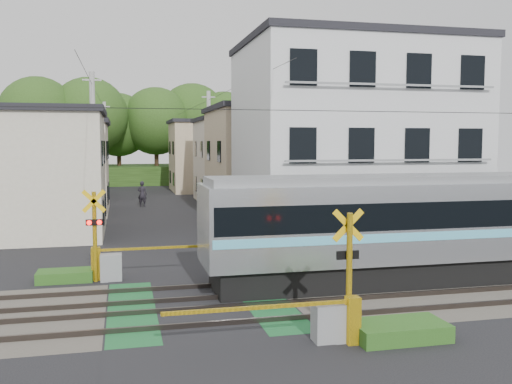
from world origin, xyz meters
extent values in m
plane|color=black|center=(0.00, 0.00, 0.00)|extent=(120.00, 120.00, 0.00)
cube|color=#47423A|center=(0.00, 0.00, 0.00)|extent=(120.00, 6.00, 0.00)
cube|color=black|center=(0.00, 0.00, 0.01)|extent=(5.20, 120.00, 0.00)
cube|color=#145126|center=(-1.90, 0.00, 0.01)|extent=(1.30, 6.00, 0.00)
cube|color=#145126|center=(1.90, 0.00, 0.01)|extent=(1.30, 6.00, 0.00)
cube|color=#3F3833|center=(0.00, -1.90, 0.07)|extent=(120.00, 0.08, 0.14)
cube|color=#3F3833|center=(0.00, -0.50, 0.07)|extent=(120.00, 0.08, 0.14)
cube|color=#3F3833|center=(0.00, 0.50, 0.07)|extent=(120.00, 0.08, 0.14)
cube|color=#3F3833|center=(0.00, 1.90, 0.07)|extent=(120.00, 0.08, 0.14)
cube|color=black|center=(8.80, 1.20, 0.43)|extent=(16.40, 2.26, 0.85)
cube|color=black|center=(2.82, 1.20, 0.28)|extent=(2.28, 2.09, 0.57)
cube|color=silver|center=(8.80, 1.20, 2.09)|extent=(17.08, 2.66, 2.47)
cube|color=black|center=(8.80, 1.20, 2.38)|extent=(16.81, 2.70, 0.84)
cube|color=#58BCDD|center=(8.80, 1.20, 1.74)|extent=(16.91, 2.69, 0.27)
cube|color=slate|center=(8.80, 1.20, 3.44)|extent=(16.74, 2.18, 0.23)
cube|color=black|center=(0.31, 1.20, 2.46)|extent=(0.10, 2.29, 1.48)
cylinder|color=yellow|center=(3.00, -3.60, 1.50)|extent=(0.14, 0.14, 3.00)
cube|color=yellow|center=(3.00, -3.50, 2.70)|extent=(0.77, 0.05, 0.77)
cube|color=yellow|center=(3.00, -3.50, 2.70)|extent=(0.77, 0.05, 0.77)
cube|color=black|center=(3.00, -3.50, 2.00)|extent=(0.55, 0.05, 0.20)
sphere|color=#FF0C07|center=(2.84, -3.44, 2.00)|extent=(0.16, 0.16, 0.16)
sphere|color=#FF0C07|center=(3.16, -3.44, 2.00)|extent=(0.16, 0.16, 0.16)
cube|color=gray|center=(2.50, -3.60, 0.45)|extent=(0.70, 0.50, 0.90)
cube|color=yellow|center=(3.00, -3.85, 0.55)|extent=(0.30, 0.30, 1.10)
cube|color=yellow|center=(0.75, -3.85, 1.00)|extent=(4.20, 0.08, 0.08)
cylinder|color=yellow|center=(-3.00, 3.60, 1.50)|extent=(0.14, 0.14, 3.00)
cube|color=yellow|center=(-3.00, 3.50, 2.70)|extent=(0.77, 0.05, 0.77)
cube|color=yellow|center=(-3.00, 3.50, 2.70)|extent=(0.77, 0.05, 0.77)
cube|color=black|center=(-3.00, 3.50, 2.00)|extent=(0.55, 0.05, 0.20)
sphere|color=#FF0C07|center=(-3.16, 3.44, 2.00)|extent=(0.16, 0.16, 0.16)
sphere|color=#FF0C07|center=(-2.84, 3.44, 2.00)|extent=(0.16, 0.16, 0.16)
cube|color=gray|center=(-2.50, 3.60, 0.45)|extent=(0.70, 0.50, 0.90)
cube|color=yellow|center=(-3.00, 3.85, 0.55)|extent=(0.30, 0.30, 1.10)
cube|color=yellow|center=(-0.75, 3.85, 1.00)|extent=(4.20, 0.08, 0.08)
cube|color=silver|center=(8.50, 9.50, 4.50)|extent=(10.00, 8.00, 9.00)
cube|color=black|center=(8.50, 9.50, 9.15)|extent=(10.20, 8.16, 0.30)
cube|color=black|center=(4.80, 5.47, 1.50)|extent=(1.10, 0.06, 1.40)
cube|color=black|center=(7.25, 5.47, 1.50)|extent=(1.10, 0.06, 1.40)
cube|color=black|center=(9.70, 5.47, 1.50)|extent=(1.10, 0.06, 1.40)
cube|color=black|center=(12.15, 5.47, 1.50)|extent=(1.10, 0.06, 1.40)
cube|color=gray|center=(8.50, 5.25, 0.90)|extent=(9.00, 0.06, 0.08)
cube|color=black|center=(4.80, 5.47, 4.50)|extent=(1.10, 0.06, 1.40)
cube|color=black|center=(7.25, 5.47, 4.50)|extent=(1.10, 0.06, 1.40)
cube|color=black|center=(9.70, 5.47, 4.50)|extent=(1.10, 0.06, 1.40)
cube|color=black|center=(12.15, 5.47, 4.50)|extent=(1.10, 0.06, 1.40)
cube|color=gray|center=(8.50, 5.25, 3.90)|extent=(9.00, 0.06, 0.08)
cube|color=black|center=(4.80, 5.47, 7.50)|extent=(1.10, 0.06, 1.40)
cube|color=black|center=(7.25, 5.47, 7.50)|extent=(1.10, 0.06, 1.40)
cube|color=black|center=(9.70, 5.47, 7.50)|extent=(1.10, 0.06, 1.40)
cube|color=black|center=(12.15, 5.47, 7.50)|extent=(1.10, 0.06, 1.40)
cube|color=gray|center=(8.50, 5.25, 6.90)|extent=(9.00, 0.06, 0.08)
cube|color=beige|center=(-6.50, 14.00, 3.00)|extent=(7.00, 7.00, 6.00)
cube|color=black|center=(-6.50, 14.00, 6.15)|extent=(7.35, 7.35, 0.30)
cube|color=black|center=(-2.97, 12.25, 1.30)|extent=(0.06, 1.00, 1.20)
cube|color=black|center=(-2.97, 15.75, 1.30)|extent=(0.06, 1.00, 1.20)
cube|color=black|center=(-2.97, 12.25, 4.10)|extent=(0.06, 1.00, 1.20)
cube|color=black|center=(-2.97, 15.75, 4.10)|extent=(0.06, 1.00, 1.20)
cube|color=tan|center=(6.80, 18.00, 3.25)|extent=(7.00, 8.00, 6.50)
cube|color=black|center=(6.80, 18.00, 6.65)|extent=(7.35, 8.40, 0.30)
cube|color=black|center=(3.27, 16.00, 1.30)|extent=(0.06, 1.00, 1.20)
cube|color=black|center=(3.27, 20.00, 1.30)|extent=(0.06, 1.00, 1.20)
cube|color=black|center=(3.27, 16.00, 4.10)|extent=(0.06, 1.00, 1.20)
cube|color=black|center=(3.27, 20.00, 4.10)|extent=(0.06, 1.00, 1.20)
cube|color=beige|center=(-7.00, 23.00, 2.90)|extent=(8.00, 7.00, 5.80)
cube|color=black|center=(-7.00, 23.00, 5.95)|extent=(8.40, 7.35, 0.30)
cube|color=black|center=(-2.97, 21.25, 1.30)|extent=(0.06, 1.00, 1.20)
cube|color=black|center=(-2.97, 24.75, 1.30)|extent=(0.06, 1.00, 1.20)
cube|color=black|center=(-2.97, 21.25, 4.10)|extent=(0.06, 1.00, 1.20)
cube|color=black|center=(-2.97, 24.75, 4.10)|extent=(0.06, 1.00, 1.20)
cube|color=beige|center=(7.20, 28.00, 3.10)|extent=(7.00, 7.00, 6.20)
cube|color=black|center=(7.20, 28.00, 6.35)|extent=(7.35, 7.35, 0.30)
cube|color=black|center=(3.67, 26.25, 1.30)|extent=(0.06, 1.00, 1.20)
cube|color=black|center=(3.67, 29.75, 1.30)|extent=(0.06, 1.00, 1.20)
cube|color=black|center=(3.67, 26.25, 4.10)|extent=(0.06, 1.00, 1.20)
cube|color=black|center=(3.67, 29.75, 4.10)|extent=(0.06, 1.00, 1.20)
cube|color=beige|center=(-6.80, 33.00, 3.00)|extent=(7.00, 8.00, 6.00)
cube|color=black|center=(-6.80, 33.00, 6.15)|extent=(7.35, 8.40, 0.30)
cube|color=black|center=(-3.27, 31.00, 1.30)|extent=(0.06, 1.00, 1.20)
cube|color=black|center=(-3.27, 35.00, 1.30)|extent=(0.06, 1.00, 1.20)
cube|color=black|center=(-3.27, 31.00, 4.10)|extent=(0.06, 1.00, 1.20)
cube|color=black|center=(-3.27, 35.00, 4.10)|extent=(0.06, 1.00, 1.20)
cube|color=tan|center=(6.50, 38.00, 3.20)|extent=(8.00, 7.00, 6.40)
cube|color=black|center=(6.50, 38.00, 6.55)|extent=(8.40, 7.35, 0.30)
cube|color=black|center=(2.47, 36.25, 1.30)|extent=(0.06, 1.00, 1.20)
cube|color=black|center=(2.47, 39.75, 1.30)|extent=(0.06, 1.00, 1.20)
cube|color=black|center=(2.47, 36.25, 4.10)|extent=(0.06, 1.00, 1.20)
cube|color=black|center=(2.47, 39.75, 4.10)|extent=(0.06, 1.00, 1.20)
cube|color=#2D4E1A|center=(0.00, 50.00, 1.00)|extent=(40.00, 10.00, 2.00)
cylinder|color=#332114|center=(-14.05, 50.83, 2.33)|extent=(0.50, 0.50, 4.66)
sphere|color=#2D4E1A|center=(-14.05, 50.83, 6.06)|extent=(6.53, 6.53, 6.53)
cylinder|color=#332114|center=(-10.18, 45.41, 2.80)|extent=(0.50, 0.50, 5.60)
sphere|color=#2D4E1A|center=(-10.18, 45.41, 7.28)|extent=(7.84, 7.84, 7.84)
cylinder|color=#332114|center=(-5.27, 46.23, 2.84)|extent=(0.50, 0.50, 5.67)
sphere|color=#2D4E1A|center=(-5.27, 46.23, 7.38)|extent=(7.94, 7.94, 7.94)
cylinder|color=#332114|center=(-2.35, 50.00, 2.52)|extent=(0.50, 0.50, 5.05)
sphere|color=#2D4E1A|center=(-2.35, 50.00, 6.56)|extent=(7.06, 7.06, 7.06)
cylinder|color=#332114|center=(1.73, 48.80, 2.68)|extent=(0.50, 0.50, 5.35)
sphere|color=#2D4E1A|center=(1.73, 48.80, 6.96)|extent=(7.49, 7.49, 7.49)
cylinder|color=#332114|center=(6.04, 50.86, 2.86)|extent=(0.50, 0.50, 5.72)
sphere|color=#2D4E1A|center=(6.04, 50.86, 7.43)|extent=(8.00, 8.00, 8.00)
cylinder|color=#332114|center=(9.55, 49.76, 2.62)|extent=(0.50, 0.50, 5.23)
sphere|color=#2D4E1A|center=(9.55, 49.76, 6.80)|extent=(7.33, 7.33, 7.33)
cylinder|color=#332114|center=(14.11, 47.95, 2.91)|extent=(0.50, 0.50, 5.81)
sphere|color=#2D4E1A|center=(14.11, 47.95, 7.55)|extent=(8.13, 8.13, 8.13)
cube|color=black|center=(6.00, 1.20, 5.60)|extent=(60.00, 0.02, 0.02)
cylinder|color=#A5A5A0|center=(-3.40, 13.00, 4.00)|extent=(0.26, 0.26, 8.00)
cube|color=#A5A5A0|center=(-3.40, 13.00, 7.60)|extent=(0.90, 0.08, 0.08)
cylinder|color=#A5A5A0|center=(3.60, 22.00, 4.00)|extent=(0.26, 0.26, 8.00)
cube|color=#A5A5A0|center=(3.60, 22.00, 7.60)|extent=(0.90, 0.08, 0.08)
cylinder|color=#A5A5A0|center=(-3.40, 34.00, 4.00)|extent=(0.26, 0.26, 8.00)
cube|color=#A5A5A0|center=(-3.40, 34.00, 7.60)|extent=(0.90, 0.08, 0.08)
cube|color=black|center=(-3.40, 23.50, 7.40)|extent=(0.02, 42.00, 0.02)
cube|color=black|center=(3.60, 23.50, 7.40)|extent=(0.02, 42.00, 0.02)
imported|color=black|center=(-0.69, 25.72, 0.93)|extent=(0.79, 0.67, 1.85)
cube|color=#2D5E1E|center=(4.20, -3.80, 0.20)|extent=(2.20, 1.20, 0.40)
cube|color=#2D5E1E|center=(-4.00, 3.90, 0.18)|extent=(1.80, 1.00, 0.36)
cube|color=#2D5E1E|center=(4.60, 3.20, 0.15)|extent=(1.50, 0.90, 0.30)
camera|label=1|loc=(-2.09, -15.75, 4.62)|focal=40.00mm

